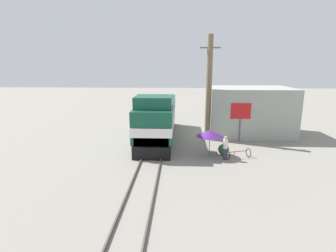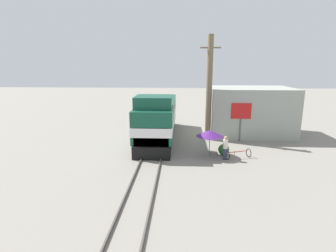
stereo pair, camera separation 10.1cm
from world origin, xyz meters
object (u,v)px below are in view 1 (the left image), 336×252
(locomotive, at_px, (157,119))
(vendor_umbrella, at_px, (210,133))
(utility_pole, at_px, (209,89))
(bicycle, at_px, (238,154))
(billboard_sign, at_px, (241,113))
(person_bystander, at_px, (225,147))

(locomotive, distance_m, vendor_umbrella, 6.30)
(utility_pole, xyz_separation_m, bicycle, (1.78, -5.07, -4.38))
(locomotive, relative_size, billboard_sign, 3.53)
(vendor_umbrella, relative_size, person_bystander, 1.15)
(billboard_sign, distance_m, person_bystander, 5.55)
(locomotive, height_order, bicycle, locomotive)
(locomotive, xyz_separation_m, billboard_sign, (7.51, -0.41, 0.67))
(billboard_sign, relative_size, person_bystander, 1.97)
(locomotive, xyz_separation_m, utility_pole, (4.65, 0.09, 2.83))
(locomotive, height_order, billboard_sign, locomotive)
(utility_pole, height_order, bicycle, utility_pole)
(utility_pole, bearing_deg, vendor_umbrella, -93.88)
(person_bystander, bearing_deg, vendor_umbrella, 145.78)
(vendor_umbrella, bearing_deg, person_bystander, -34.22)
(locomotive, height_order, person_bystander, locomotive)
(utility_pole, distance_m, bicycle, 6.94)
(billboard_sign, xyz_separation_m, bicycle, (-1.07, -4.57, -2.22))
(vendor_umbrella, bearing_deg, billboard_sign, 52.66)
(vendor_umbrella, height_order, person_bystander, vendor_umbrella)
(billboard_sign, height_order, person_bystander, billboard_sign)
(locomotive, xyz_separation_m, person_bystander, (5.41, -5.30, -0.93))
(person_bystander, bearing_deg, bicycle, 17.21)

